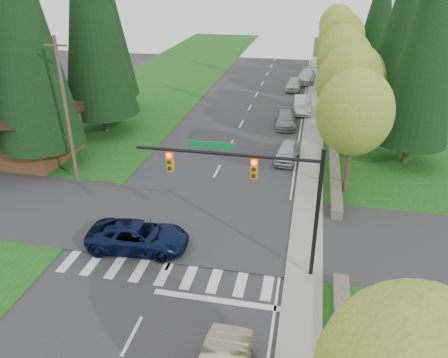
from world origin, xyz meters
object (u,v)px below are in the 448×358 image
(suv_navy, at_px, (138,236))
(parked_car_c, at_px, (302,105))
(parked_car_a, at_px, (287,152))
(parked_car_e, at_px, (307,76))
(parked_car_b, at_px, (285,119))
(parked_car_d, at_px, (294,84))

(suv_navy, bearing_deg, parked_car_c, -20.24)
(parked_car_a, relative_size, parked_car_e, 0.77)
(parked_car_e, bearing_deg, parked_car_a, -87.25)
(suv_navy, height_order, parked_car_e, parked_car_e)
(parked_car_b, bearing_deg, parked_car_d, 84.27)
(parked_car_d, bearing_deg, parked_car_a, -84.83)
(parked_car_b, xyz_separation_m, parked_car_c, (1.40, 4.67, 0.15))
(suv_navy, height_order, parked_car_a, suv_navy)
(suv_navy, distance_m, parked_car_e, 40.44)
(parked_car_a, distance_m, parked_car_c, 12.86)
(suv_navy, xyz_separation_m, parked_car_d, (6.22, 35.44, -0.01))
(parked_car_a, bearing_deg, parked_car_d, 98.33)
(parked_car_b, height_order, parked_car_e, parked_car_e)
(parked_car_a, distance_m, parked_car_e, 26.10)
(parked_car_e, bearing_deg, parked_car_d, -104.04)
(suv_navy, height_order, parked_car_b, suv_navy)
(parked_car_a, bearing_deg, suv_navy, -111.00)
(parked_car_b, bearing_deg, parked_car_e, 79.80)
(suv_navy, xyz_separation_m, parked_car_e, (7.62, 39.72, 0.02))
(parked_car_d, bearing_deg, parked_car_c, -78.03)
(parked_car_c, distance_m, parked_car_e, 13.24)
(parked_car_c, bearing_deg, parked_car_a, -95.44)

